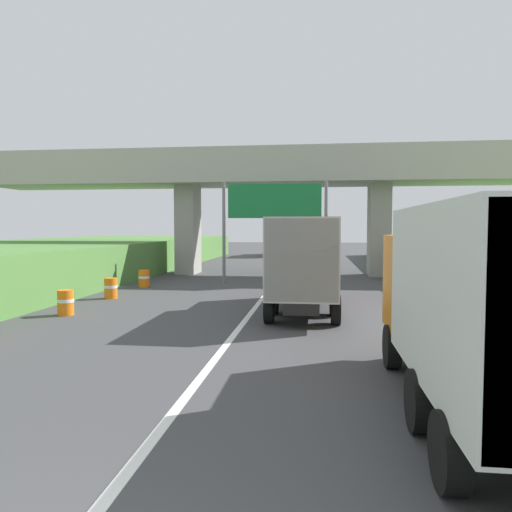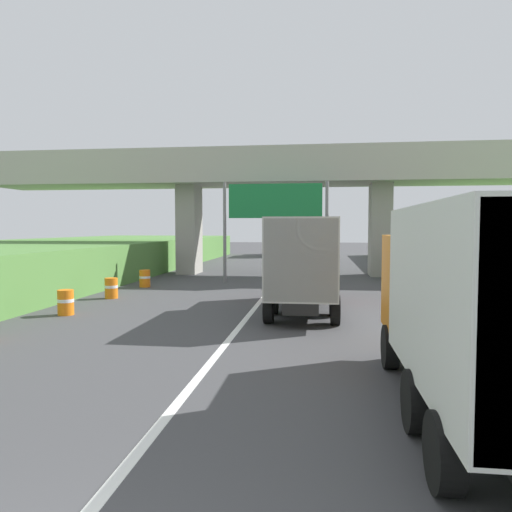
{
  "view_description": "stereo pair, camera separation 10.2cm",
  "coord_description": "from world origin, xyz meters",
  "px_view_note": "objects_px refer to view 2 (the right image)",
  "views": [
    {
      "loc": [
        2.38,
        -2.54,
        3.11
      ],
      "look_at": [
        0.0,
        16.21,
        2.0
      ],
      "focal_mm": 33.91,
      "sensor_mm": 36.0,
      "label": 1
    },
    {
      "loc": [
        2.48,
        -2.53,
        3.11
      ],
      "look_at": [
        0.0,
        16.21,
        2.0
      ],
      "focal_mm": 33.91,
      "sensor_mm": 36.0,
      "label": 2
    }
  ],
  "objects_px": {
    "truck_red": "(304,260)",
    "overhead_highway_sign": "(275,208)",
    "car_black": "(312,253)",
    "truck_orange": "(480,302)",
    "construction_barrel_3": "(111,288)",
    "truck_white": "(281,238)",
    "construction_barrel_2": "(66,302)",
    "construction_barrel_4": "(145,278)"
  },
  "relations": [
    {
      "from": "truck_red",
      "to": "overhead_highway_sign",
      "type": "bearing_deg",
      "value": 101.96
    },
    {
      "from": "car_black",
      "to": "overhead_highway_sign",
      "type": "bearing_deg",
      "value": -96.03
    },
    {
      "from": "truck_orange",
      "to": "construction_barrel_3",
      "type": "height_order",
      "value": "truck_orange"
    },
    {
      "from": "truck_white",
      "to": "construction_barrel_3",
      "type": "height_order",
      "value": "truck_white"
    },
    {
      "from": "construction_barrel_2",
      "to": "construction_barrel_4",
      "type": "height_order",
      "value": "same"
    },
    {
      "from": "construction_barrel_4",
      "to": "truck_red",
      "type": "bearing_deg",
      "value": -37.04
    },
    {
      "from": "overhead_highway_sign",
      "to": "construction_barrel_4",
      "type": "relative_size",
      "value": 6.53
    },
    {
      "from": "truck_orange",
      "to": "truck_white",
      "type": "xyz_separation_m",
      "value": [
        -6.86,
        45.55,
        0.0
      ]
    },
    {
      "from": "truck_red",
      "to": "construction_barrel_4",
      "type": "bearing_deg",
      "value": 142.96
    },
    {
      "from": "truck_red",
      "to": "construction_barrel_3",
      "type": "bearing_deg",
      "value": 164.62
    },
    {
      "from": "car_black",
      "to": "truck_white",
      "type": "bearing_deg",
      "value": 111.03
    },
    {
      "from": "truck_white",
      "to": "construction_barrel_4",
      "type": "bearing_deg",
      "value": -99.19
    },
    {
      "from": "car_black",
      "to": "construction_barrel_2",
      "type": "xyz_separation_m",
      "value": [
        -8.31,
        -27.99,
        -0.4
      ]
    },
    {
      "from": "truck_orange",
      "to": "truck_white",
      "type": "bearing_deg",
      "value": 98.56
    },
    {
      "from": "truck_white",
      "to": "car_black",
      "type": "relative_size",
      "value": 1.78
    },
    {
      "from": "truck_red",
      "to": "truck_white",
      "type": "distance_m",
      "value": 36.0
    },
    {
      "from": "construction_barrel_2",
      "to": "car_black",
      "type": "bearing_deg",
      "value": 73.47
    },
    {
      "from": "construction_barrel_2",
      "to": "construction_barrel_3",
      "type": "distance_m",
      "value": 4.08
    },
    {
      "from": "construction_barrel_2",
      "to": "construction_barrel_3",
      "type": "relative_size",
      "value": 1.0
    },
    {
      "from": "overhead_highway_sign",
      "to": "truck_white",
      "type": "distance_m",
      "value": 26.92
    },
    {
      "from": "truck_red",
      "to": "truck_white",
      "type": "height_order",
      "value": "same"
    },
    {
      "from": "truck_orange",
      "to": "car_black",
      "type": "distance_m",
      "value": 36.16
    },
    {
      "from": "truck_white",
      "to": "car_black",
      "type": "distance_m",
      "value": 10.29
    },
    {
      "from": "construction_barrel_4",
      "to": "car_black",
      "type": "bearing_deg",
      "value": 66.98
    },
    {
      "from": "overhead_highway_sign",
      "to": "truck_red",
      "type": "xyz_separation_m",
      "value": [
        1.91,
        -9.04,
        -2.27
      ]
    },
    {
      "from": "truck_red",
      "to": "construction_barrel_4",
      "type": "distance_m",
      "value": 10.77
    },
    {
      "from": "construction_barrel_2",
      "to": "construction_barrel_3",
      "type": "xyz_separation_m",
      "value": [
        -0.13,
        4.08,
        0.0
      ]
    },
    {
      "from": "car_black",
      "to": "construction_barrel_3",
      "type": "bearing_deg",
      "value": -109.43
    },
    {
      "from": "truck_white",
      "to": "construction_barrel_2",
      "type": "xyz_separation_m",
      "value": [
        -4.64,
        -37.54,
        -1.47
      ]
    },
    {
      "from": "overhead_highway_sign",
      "to": "construction_barrel_4",
      "type": "bearing_deg",
      "value": -158.43
    },
    {
      "from": "truck_white",
      "to": "car_black",
      "type": "xyz_separation_m",
      "value": [
        3.67,
        -9.55,
        -1.08
      ]
    },
    {
      "from": "overhead_highway_sign",
      "to": "truck_red",
      "type": "height_order",
      "value": "overhead_highway_sign"
    },
    {
      "from": "truck_orange",
      "to": "car_black",
      "type": "relative_size",
      "value": 1.78
    },
    {
      "from": "construction_barrel_3",
      "to": "construction_barrel_2",
      "type": "bearing_deg",
      "value": -88.21
    },
    {
      "from": "truck_red",
      "to": "construction_barrel_2",
      "type": "height_order",
      "value": "truck_red"
    },
    {
      "from": "construction_barrel_3",
      "to": "construction_barrel_4",
      "type": "xyz_separation_m",
      "value": [
        0.01,
        4.08,
        0.0
      ]
    },
    {
      "from": "truck_red",
      "to": "construction_barrel_2",
      "type": "xyz_separation_m",
      "value": [
        -8.4,
        -1.74,
        -1.47
      ]
    },
    {
      "from": "truck_red",
      "to": "car_black",
      "type": "height_order",
      "value": "truck_red"
    },
    {
      "from": "truck_white",
      "to": "overhead_highway_sign",
      "type": "bearing_deg",
      "value": -86.04
    },
    {
      "from": "overhead_highway_sign",
      "to": "car_black",
      "type": "distance_m",
      "value": 17.63
    },
    {
      "from": "construction_barrel_3",
      "to": "overhead_highway_sign",
      "type": "bearing_deg",
      "value": 45.33
    },
    {
      "from": "truck_white",
      "to": "construction_barrel_3",
      "type": "distance_m",
      "value": 33.82
    }
  ]
}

